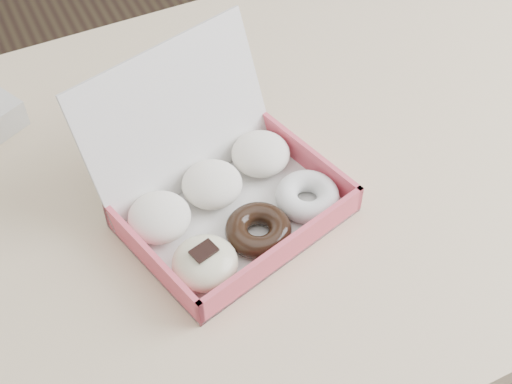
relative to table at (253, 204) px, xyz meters
name	(u,v)px	position (x,y,z in m)	size (l,w,h in m)	color
table	(253,204)	(0.00, 0.00, 0.00)	(1.20, 0.80, 0.75)	#D3BC8B
donut_box	(225,197)	(-0.07, -0.06, 0.11)	(0.32, 0.31, 0.19)	silver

